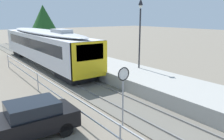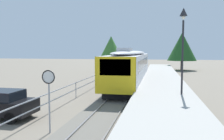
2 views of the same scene
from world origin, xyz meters
TOP-DOWN VIEW (x-y plane):
  - ground_plane at (-3.00, 22.00)m, footprint 160.00×160.00m
  - track_rails at (0.00, 22.00)m, footprint 3.20×60.00m
  - commuter_train at (0.00, 28.89)m, footprint 2.82×18.77m
  - station_platform at (3.25, 22.00)m, footprint 3.90×60.00m
  - platform_lamp_mid_platform at (4.31, 19.36)m, footprint 0.34×0.34m
  - speed_limit_sign at (-1.84, 13.68)m, footprint 0.61×0.10m
  - tree_behind_carpark at (7.22, 49.16)m, footprint 5.33×5.33m
  - tree_behind_station_far at (-4.87, 42.36)m, footprint 3.88×3.88m

SIDE VIEW (x-z plane):
  - ground_plane at x=-3.00m, z-range 0.00..0.00m
  - track_rails at x=0.00m, z-range -0.04..0.10m
  - station_platform at x=3.25m, z-range 0.00..0.90m
  - speed_limit_sign at x=-1.84m, z-range 0.72..3.53m
  - commuter_train at x=0.00m, z-range 0.27..4.01m
  - tree_behind_station_far at x=-4.87m, z-range 1.15..7.24m
  - tree_behind_carpark at x=7.22m, z-range 0.90..7.96m
  - platform_lamp_mid_platform at x=4.31m, z-range 1.95..7.30m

